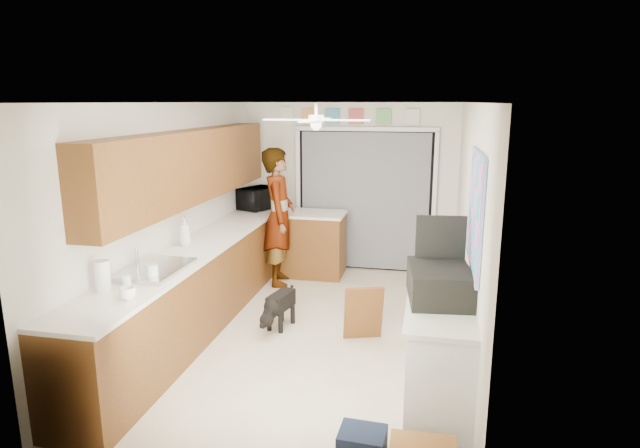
{
  "coord_description": "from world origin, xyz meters",
  "views": [
    {
      "loc": [
        1.23,
        -5.39,
        2.51
      ],
      "look_at": [
        0.0,
        0.4,
        1.15
      ],
      "focal_mm": 30.0,
      "sensor_mm": 36.0,
      "label": 1
    }
  ],
  "objects_px": {
    "man": "(279,217)",
    "dog": "(281,308)",
    "cup": "(128,293)",
    "suitcase": "(439,284)",
    "microwave": "(259,198)",
    "soap_bottle": "(185,231)",
    "paper_towel_roll": "(103,276)",
    "navy_crate": "(362,444)"
  },
  "relations": [
    {
      "from": "man",
      "to": "dog",
      "type": "relative_size",
      "value": 3.28
    },
    {
      "from": "cup",
      "to": "suitcase",
      "type": "relative_size",
      "value": 0.21
    },
    {
      "from": "microwave",
      "to": "suitcase",
      "type": "height_order",
      "value": "microwave"
    },
    {
      "from": "dog",
      "to": "microwave",
      "type": "bearing_deg",
      "value": 126.96
    },
    {
      "from": "cup",
      "to": "man",
      "type": "bearing_deg",
      "value": 84.32
    },
    {
      "from": "soap_bottle",
      "to": "man",
      "type": "bearing_deg",
      "value": 68.71
    },
    {
      "from": "suitcase",
      "to": "man",
      "type": "height_order",
      "value": "man"
    },
    {
      "from": "soap_bottle",
      "to": "cup",
      "type": "relative_size",
      "value": 2.48
    },
    {
      "from": "soap_bottle",
      "to": "paper_towel_roll",
      "type": "height_order",
      "value": "soap_bottle"
    },
    {
      "from": "paper_towel_roll",
      "to": "suitcase",
      "type": "bearing_deg",
      "value": 8.06
    },
    {
      "from": "cup",
      "to": "paper_towel_roll",
      "type": "relative_size",
      "value": 0.49
    },
    {
      "from": "cup",
      "to": "paper_towel_roll",
      "type": "xyz_separation_m",
      "value": [
        -0.31,
        0.13,
        0.08
      ]
    },
    {
      "from": "navy_crate",
      "to": "microwave",
      "type": "bearing_deg",
      "value": 117.26
    },
    {
      "from": "soap_bottle",
      "to": "suitcase",
      "type": "height_order",
      "value": "soap_bottle"
    },
    {
      "from": "cup",
      "to": "man",
      "type": "xyz_separation_m",
      "value": [
        0.32,
        3.26,
        -0.04
      ]
    },
    {
      "from": "microwave",
      "to": "cup",
      "type": "distance_m",
      "value": 3.82
    },
    {
      "from": "paper_towel_roll",
      "to": "man",
      "type": "bearing_deg",
      "value": 78.63
    },
    {
      "from": "microwave",
      "to": "man",
      "type": "bearing_deg",
      "value": -115.88
    },
    {
      "from": "microwave",
      "to": "cup",
      "type": "xyz_separation_m",
      "value": [
        0.15,
        -3.82,
        -0.11
      ]
    },
    {
      "from": "suitcase",
      "to": "navy_crate",
      "type": "distance_m",
      "value": 1.37
    },
    {
      "from": "soap_bottle",
      "to": "microwave",
      "type": "bearing_deg",
      "value": 86.05
    },
    {
      "from": "suitcase",
      "to": "navy_crate",
      "type": "bearing_deg",
      "value": -128.14
    },
    {
      "from": "man",
      "to": "microwave",
      "type": "bearing_deg",
      "value": 28.38
    },
    {
      "from": "man",
      "to": "navy_crate",
      "type": "bearing_deg",
      "value": -167.37
    },
    {
      "from": "navy_crate",
      "to": "dog",
      "type": "height_order",
      "value": "dog"
    },
    {
      "from": "microwave",
      "to": "navy_crate",
      "type": "xyz_separation_m",
      "value": [
        2.12,
        -4.11,
        -1.0
      ]
    },
    {
      "from": "man",
      "to": "suitcase",
      "type": "bearing_deg",
      "value": -154.12
    },
    {
      "from": "cup",
      "to": "dog",
      "type": "xyz_separation_m",
      "value": [
        0.76,
        1.79,
        -0.76
      ]
    },
    {
      "from": "man",
      "to": "paper_towel_roll",
      "type": "bearing_deg",
      "value": 156.46
    },
    {
      "from": "cup",
      "to": "soap_bottle",
      "type": "bearing_deg",
      "value": 100.2
    },
    {
      "from": "microwave",
      "to": "dog",
      "type": "height_order",
      "value": "microwave"
    },
    {
      "from": "microwave",
      "to": "soap_bottle",
      "type": "relative_size",
      "value": 1.77
    },
    {
      "from": "paper_towel_roll",
      "to": "man",
      "type": "height_order",
      "value": "man"
    },
    {
      "from": "paper_towel_roll",
      "to": "suitcase",
      "type": "distance_m",
      "value": 2.8
    },
    {
      "from": "microwave",
      "to": "man",
      "type": "relative_size",
      "value": 0.3
    },
    {
      "from": "suitcase",
      "to": "dog",
      "type": "xyz_separation_m",
      "value": [
        -1.7,
        1.27,
        -0.85
      ]
    },
    {
      "from": "microwave",
      "to": "cup",
      "type": "height_order",
      "value": "microwave"
    },
    {
      "from": "paper_towel_roll",
      "to": "microwave",
      "type": "bearing_deg",
      "value": 87.59
    },
    {
      "from": "soap_bottle",
      "to": "dog",
      "type": "xyz_separation_m",
      "value": [
        1.06,
        0.13,
        -0.88
      ]
    },
    {
      "from": "navy_crate",
      "to": "dog",
      "type": "bearing_deg",
      "value": 120.03
    },
    {
      "from": "dog",
      "to": "cup",
      "type": "bearing_deg",
      "value": -100.46
    },
    {
      "from": "suitcase",
      "to": "man",
      "type": "bearing_deg",
      "value": 121.35
    }
  ]
}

